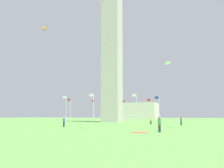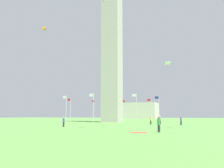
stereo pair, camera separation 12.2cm
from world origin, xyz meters
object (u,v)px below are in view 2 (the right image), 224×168
flagpole_nw (94,109)px  distant_building (135,111)px  flagpole_n (70,109)px  picnic_blanket_near_first_person (139,132)px  flagpole_e (93,107)px  flagpole_s (159,108)px  obelisk_monument (112,44)px  flagpole_sw (151,109)px  person_yellow_shirt (151,121)px  person_green_shirt (159,124)px  person_gray_shirt (160,120)px  flagpole_w (125,109)px  flagpole_ne (66,108)px  person_blue_shirt (64,122)px  person_purple_shirt (181,121)px  flagpole_se (136,107)px  kite_white_diamond (168,63)px  kite_orange_delta (43,29)px

flagpole_nw → distant_building: distant_building is taller
flagpole_n → picnic_blanket_near_first_person: (-30.13, 39.09, -3.90)m
flagpole_e → flagpole_s: same height
obelisk_monument → flagpole_nw: (9.44, -9.37, -18.66)m
flagpole_sw → person_yellow_shirt: (-4.23, 23.43, -3.11)m
person_green_shirt → person_gray_shirt: bearing=-10.7°
obelisk_monument → flagpole_w: (0.07, -13.25, -18.66)m
distant_building → flagpole_e: bearing=97.3°
person_gray_shirt → flagpole_nw: bearing=-33.5°
flagpole_ne → flagpole_e: size_ratio=1.00×
person_green_shirt → person_blue_shirt: 18.45m
flagpole_e → person_green_shirt: 31.23m
flagpole_e → flagpole_nw: (9.37, -22.62, 0.00)m
flagpole_nw → person_yellow_shirt: (-22.97, 23.43, -3.11)m
flagpole_s → flagpole_sw: 10.14m
person_purple_shirt → person_gray_shirt: bearing=-18.8°
flagpole_nw → flagpole_ne: bearing=90.0°
obelisk_monument → person_blue_shirt: size_ratio=27.91×
flagpole_se → flagpole_w: bearing=-67.5°
kite_white_diamond → flagpole_e: bearing=31.9°
flagpole_e → kite_white_diamond: kite_white_diamond is taller
person_yellow_shirt → person_gray_shirt: bearing=-75.4°
obelisk_monument → kite_white_diamond: (-16.18, 3.13, -7.47)m
flagpole_n → person_gray_shirt: 31.46m
flagpole_se → distant_building: distant_building is taller
person_yellow_shirt → kite_orange_delta: size_ratio=0.78×
flagpole_n → distant_building: (-2.44, -70.64, 0.51)m
flagpole_n → kite_white_diamond: (-29.50, 3.13, 11.19)m
flagpole_nw → person_gray_shirt: size_ratio=3.98×
flagpole_e → flagpole_w: bearing=-90.0°
kite_orange_delta → distant_building: size_ratio=0.08×
person_yellow_shirt → kite_white_diamond: kite_white_diamond is taller
person_blue_shirt → distant_building: bearing=-19.4°
flagpole_ne → flagpole_nw: bearing=-90.0°
person_blue_shirt → person_gray_shirt: person_gray_shirt is taller
flagpole_s → flagpole_se: bearing=67.5°
flagpole_e → person_yellow_shirt: bearing=176.6°
flagpole_n → person_gray_shirt: size_ratio=3.98×
flagpole_w → flagpole_nw: bearing=22.5°
kite_orange_delta → kite_white_diamond: bearing=-150.2°
obelisk_monument → person_blue_shirt: bearing=94.0°
flagpole_ne → distant_building: (1.44, -80.01, 0.51)m
obelisk_monument → person_gray_shirt: 29.42m
flagpole_nw → picnic_blanket_near_first_person: size_ratio=3.92×
flagpole_nw → flagpole_s: bearing=157.5°
flagpole_sw → person_purple_shirt: (-10.53, 25.96, -3.10)m
flagpole_n → picnic_blanket_near_first_person: flagpole_n is taller
flagpole_se → flagpole_s: bearing=-112.5°
person_green_shirt → kite_orange_delta: kite_orange_delta is taller
kite_white_diamond → picnic_blanket_near_first_person: bearing=91.0°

